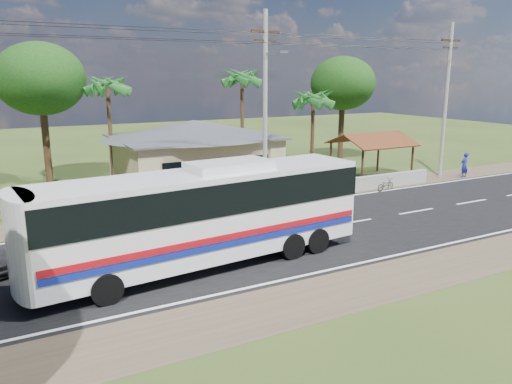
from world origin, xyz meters
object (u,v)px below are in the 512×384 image
at_px(coach_bus, 206,209).
at_px(person, 464,165).
at_px(waiting_shed, 372,141).
at_px(motorcycle, 385,185).

height_order(coach_bus, person, coach_bus).
bearing_deg(waiting_shed, coach_bus, -148.85).
relative_size(coach_bus, person, 7.22).
relative_size(motorcycle, person, 0.84).
bearing_deg(waiting_shed, person, -26.11).
height_order(coach_bus, motorcycle, coach_bus).
distance_m(waiting_shed, motorcycle, 4.82).
xyz_separation_m(waiting_shed, motorcycle, (-1.95, -3.75, -2.32)).
xyz_separation_m(coach_bus, person, (23.64, 7.40, -1.41)).
bearing_deg(person, waiting_shed, -32.03).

